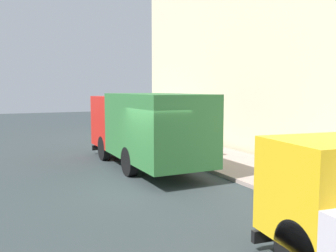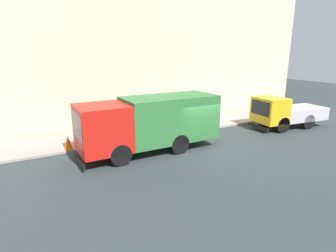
{
  "view_description": "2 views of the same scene",
  "coord_description": "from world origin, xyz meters",
  "px_view_note": "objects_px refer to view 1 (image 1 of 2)",
  "views": [
    {
      "loc": [
        -4.15,
        -10.88,
        3.13
      ],
      "look_at": [
        1.6,
        1.33,
        1.76
      ],
      "focal_mm": 38.81,
      "sensor_mm": 36.0,
      "label": 1
    },
    {
      "loc": [
        -11.76,
        8.6,
        5.28
      ],
      "look_at": [
        0.67,
        1.79,
        1.44
      ],
      "focal_mm": 29.28,
      "sensor_mm": 36.0,
      "label": 2
    }
  ],
  "objects_px": {
    "pedestrian_standing": "(203,138)",
    "traffic_cone_orange": "(155,139)",
    "pedestrian_walking": "(200,130)",
    "large_utility_truck": "(144,125)"
  },
  "relations": [
    {
      "from": "pedestrian_standing",
      "to": "traffic_cone_orange",
      "type": "bearing_deg",
      "value": 116.29
    },
    {
      "from": "pedestrian_standing",
      "to": "pedestrian_walking",
      "type": "bearing_deg",
      "value": 78.51
    },
    {
      "from": "pedestrian_walking",
      "to": "pedestrian_standing",
      "type": "distance_m",
      "value": 2.41
    },
    {
      "from": "large_utility_truck",
      "to": "pedestrian_standing",
      "type": "bearing_deg",
      "value": 3.61
    },
    {
      "from": "pedestrian_walking",
      "to": "large_utility_truck",
      "type": "bearing_deg",
      "value": 53.22
    },
    {
      "from": "pedestrian_walking",
      "to": "pedestrian_standing",
      "type": "bearing_deg",
      "value": 85.52
    },
    {
      "from": "large_utility_truck",
      "to": "pedestrian_standing",
      "type": "distance_m",
      "value": 2.96
    },
    {
      "from": "pedestrian_standing",
      "to": "traffic_cone_orange",
      "type": "xyz_separation_m",
      "value": [
        -0.72,
        3.75,
        -0.49
      ]
    },
    {
      "from": "large_utility_truck",
      "to": "pedestrian_walking",
      "type": "relative_size",
      "value": 4.36
    },
    {
      "from": "large_utility_truck",
      "to": "traffic_cone_orange",
      "type": "distance_m",
      "value": 4.66
    }
  ]
}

